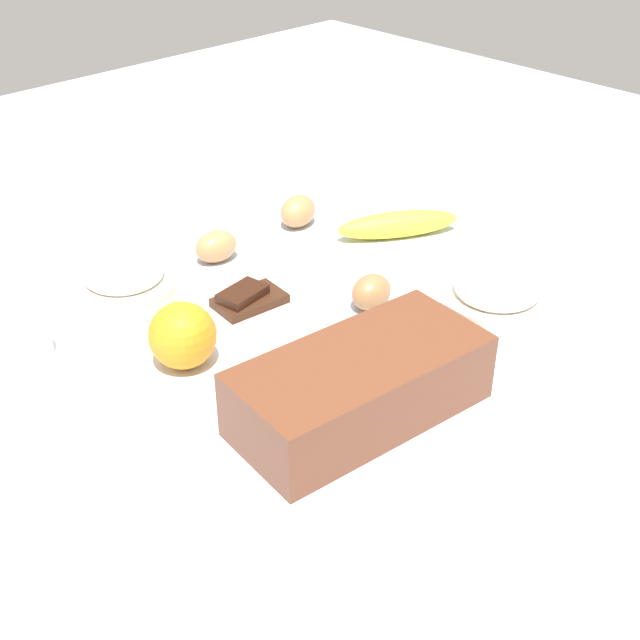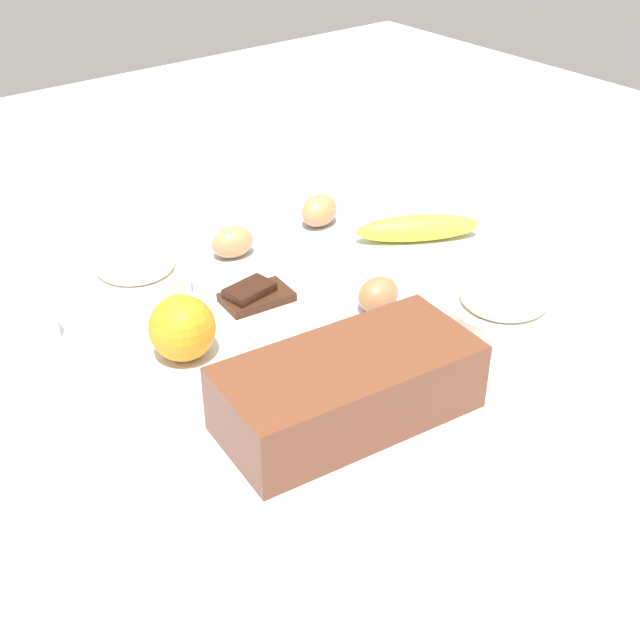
% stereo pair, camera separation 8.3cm
% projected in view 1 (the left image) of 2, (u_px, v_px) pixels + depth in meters
% --- Properties ---
extents(ground_plane, '(2.40, 2.40, 0.02)m').
position_uv_depth(ground_plane, '(320.00, 354.00, 1.04)').
color(ground_plane, silver).
extents(loaf_pan, '(0.29, 0.16, 0.08)m').
position_uv_depth(loaf_pan, '(360.00, 385.00, 0.90)').
color(loaf_pan, brown).
rests_on(loaf_pan, ground_plane).
extents(flour_bowl, '(0.14, 0.14, 0.07)m').
position_uv_depth(flour_bowl, '(495.00, 299.00, 1.07)').
color(flour_bowl, silver).
rests_on(flour_bowl, ground_plane).
extents(sugar_bowl, '(0.14, 0.14, 0.07)m').
position_uv_depth(sugar_bowl, '(125.00, 286.00, 1.10)').
color(sugar_bowl, silver).
rests_on(sugar_bowl, ground_plane).
extents(banana, '(0.19, 0.13, 0.04)m').
position_uv_depth(banana, '(398.00, 224.00, 1.28)').
color(banana, yellow).
rests_on(banana, ground_plane).
extents(orange_fruit, '(0.08, 0.08, 0.08)m').
position_uv_depth(orange_fruit, '(183.00, 335.00, 0.99)').
color(orange_fruit, orange).
rests_on(orange_fruit, ground_plane).
extents(butter_block, '(0.09, 0.07, 0.06)m').
position_uv_depth(butter_block, '(3.00, 335.00, 1.00)').
color(butter_block, '#F4EDB2').
rests_on(butter_block, ground_plane).
extents(egg_near_butter, '(0.08, 0.06, 0.05)m').
position_uv_depth(egg_near_butter, '(298.00, 211.00, 1.31)').
color(egg_near_butter, '#B57A4A').
rests_on(egg_near_butter, ground_plane).
extents(egg_beside_bowl, '(0.07, 0.05, 0.05)m').
position_uv_depth(egg_beside_bowl, '(216.00, 246.00, 1.21)').
color(egg_beside_bowl, '#B97D4C').
rests_on(egg_beside_bowl, ground_plane).
extents(egg_loose, '(0.06, 0.05, 0.05)m').
position_uv_depth(egg_loose, '(371.00, 292.00, 1.10)').
color(egg_loose, '#9E6A40').
rests_on(egg_loose, ground_plane).
extents(chocolate_plate, '(0.13, 0.13, 0.03)m').
position_uv_depth(chocolate_plate, '(249.00, 305.00, 1.10)').
color(chocolate_plate, silver).
rests_on(chocolate_plate, ground_plane).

